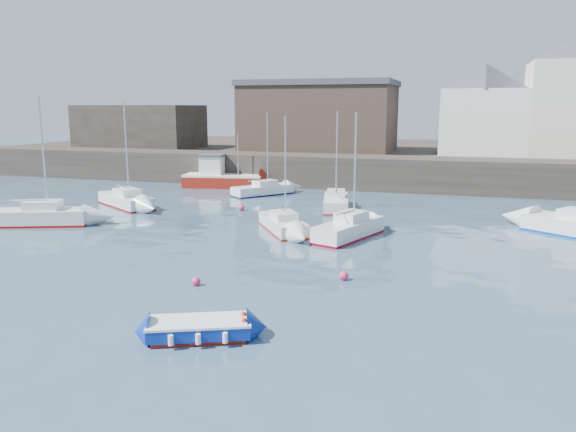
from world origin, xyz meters
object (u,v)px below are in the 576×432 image
(sailboat_f, at_px, (336,202))
(buoy_mid, at_px, (344,280))
(fishing_boat, at_px, (221,177))
(buoy_near, at_px, (196,285))
(sailboat_c, at_px, (349,229))
(sailboat_h, at_px, (263,190))
(blue_dinghy, at_px, (199,328))
(sailboat_b, at_px, (283,224))
(sailboat_e, at_px, (126,200))
(buoy_far, at_px, (241,210))
(sailboat_a, at_px, (39,216))

(sailboat_f, xyz_separation_m, buoy_mid, (4.21, -17.34, -0.51))
(fishing_boat, bearing_deg, buoy_near, -68.12)
(sailboat_f, bearing_deg, buoy_near, -95.00)
(sailboat_c, bearing_deg, buoy_near, -112.96)
(sailboat_f, bearing_deg, sailboat_h, 147.69)
(fishing_boat, distance_m, buoy_mid, 30.97)
(blue_dinghy, height_order, sailboat_c, sailboat_c)
(fishing_boat, bearing_deg, sailboat_b, -55.37)
(sailboat_e, relative_size, sailboat_f, 1.10)
(blue_dinghy, distance_m, sailboat_b, 16.72)
(sailboat_e, bearing_deg, buoy_near, -49.05)
(sailboat_f, relative_size, buoy_near, 18.54)
(sailboat_e, height_order, buoy_far, sailboat_e)
(sailboat_a, height_order, sailboat_f, sailboat_a)
(buoy_mid, bearing_deg, sailboat_c, 99.54)
(buoy_far, bearing_deg, sailboat_c, -34.40)
(buoy_near, distance_m, buoy_mid, 6.53)
(fishing_boat, bearing_deg, sailboat_c, -47.63)
(fishing_boat, distance_m, sailboat_c, 23.69)
(blue_dinghy, xyz_separation_m, buoy_near, (-2.66, 5.13, -0.36))
(blue_dinghy, relative_size, fishing_boat, 0.47)
(sailboat_a, bearing_deg, sailboat_f, 33.89)
(sailboat_b, xyz_separation_m, buoy_near, (-0.30, -11.43, -0.46))
(sailboat_h, height_order, buoy_near, sailboat_h)
(sailboat_f, relative_size, buoy_mid, 17.10)
(blue_dinghy, height_order, sailboat_b, sailboat_b)
(blue_dinghy, bearing_deg, sailboat_a, 143.27)
(sailboat_e, xyz_separation_m, buoy_near, (13.99, -16.12, -0.52))
(sailboat_c, height_order, sailboat_h, sailboat_c)
(sailboat_b, bearing_deg, sailboat_c, -7.95)
(sailboat_f, relative_size, sailboat_h, 1.02)
(sailboat_b, bearing_deg, blue_dinghy, -81.87)
(fishing_boat, height_order, buoy_near, fishing_boat)
(sailboat_a, bearing_deg, buoy_near, -28.54)
(sailboat_h, bearing_deg, sailboat_b, -65.30)
(sailboat_c, distance_m, sailboat_h, 17.48)
(sailboat_b, xyz_separation_m, sailboat_h, (-6.17, 13.41, 0.00))
(sailboat_c, bearing_deg, sailboat_e, 164.09)
(fishing_boat, bearing_deg, blue_dinghy, -67.23)
(sailboat_c, distance_m, buoy_far, 11.47)
(blue_dinghy, distance_m, buoy_near, 5.79)
(sailboat_h, bearing_deg, sailboat_f, -32.31)
(sailboat_a, height_order, sailboat_e, sailboat_a)
(fishing_boat, bearing_deg, buoy_far, -59.44)
(sailboat_f, bearing_deg, sailboat_b, -99.59)
(sailboat_b, height_order, buoy_far, sailboat_b)
(sailboat_a, relative_size, buoy_near, 21.06)
(fishing_boat, relative_size, sailboat_c, 1.09)
(sailboat_a, distance_m, sailboat_f, 20.78)
(fishing_boat, relative_size, sailboat_a, 0.96)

